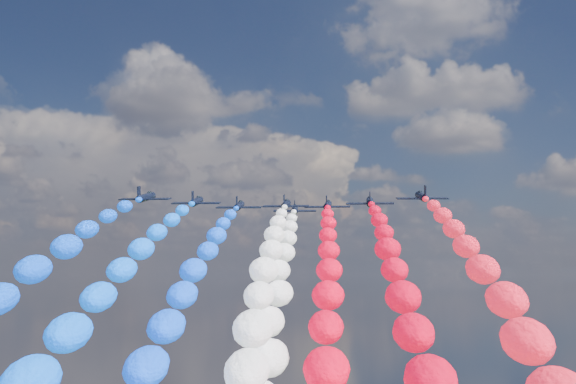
# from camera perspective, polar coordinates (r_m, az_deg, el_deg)

# --- Properties ---
(jet_0) EXTENTS (10.14, 13.51, 5.09)m
(jet_0) POSITION_cam_1_polar(r_m,az_deg,el_deg) (143.57, -10.80, -0.40)
(jet_0) COLOR black
(jet_1) EXTENTS (9.60, 13.12, 5.09)m
(jet_1) POSITION_cam_1_polar(r_m,az_deg,el_deg) (150.11, -7.00, -0.72)
(jet_1) COLOR black
(trail_1) EXTENTS (5.64, 128.71, 47.68)m
(trail_1) POSITION_cam_1_polar(r_m,az_deg,el_deg) (84.67, -15.12, -11.16)
(trail_1) COLOR #085BFF
(jet_2) EXTENTS (9.61, 13.13, 5.09)m
(jet_2) POSITION_cam_1_polar(r_m,az_deg,el_deg) (158.69, -3.75, -1.06)
(jet_2) COLOR black
(trail_2) EXTENTS (5.64, 128.71, 47.68)m
(trail_2) POSITION_cam_1_polar(r_m,az_deg,el_deg) (92.25, -8.73, -10.89)
(trail_2) COLOR #0C46F2
(jet_3) EXTENTS (9.91, 13.34, 5.09)m
(jet_3) POSITION_cam_1_polar(r_m,az_deg,el_deg) (155.63, -0.15, -0.97)
(jet_3) COLOR black
(trail_3) EXTENTS (5.64, 128.71, 47.68)m
(trail_3) POSITION_cam_1_polar(r_m,az_deg,el_deg) (88.58, -2.51, -11.14)
(trail_3) COLOR white
(jet_4) EXTENTS (9.95, 13.37, 5.09)m
(jet_4) POSITION_cam_1_polar(r_m,az_deg,el_deg) (167.16, 0.52, -1.34)
(jet_4) COLOR black
(trail_4) EXTENTS (5.64, 128.71, 47.68)m
(trail_4) POSITION_cam_1_polar(r_m,az_deg,el_deg) (100.05, -1.09, -10.60)
(trail_4) COLOR white
(jet_5) EXTENTS (10.17, 13.53, 5.09)m
(jet_5) POSITION_cam_1_polar(r_m,az_deg,el_deg) (157.28, 3.05, -1.01)
(jet_5) COLOR black
(trail_5) EXTENTS (5.64, 128.71, 47.68)m
(trail_5) POSITION_cam_1_polar(r_m,az_deg,el_deg) (90.06, 3.23, -11.06)
(trail_5) COLOR red
(jet_6) EXTENTS (10.18, 13.53, 5.09)m
(jet_6) POSITION_cam_1_polar(r_m,az_deg,el_deg) (150.69, 6.27, -0.75)
(jet_6) COLOR black
(trail_6) EXTENTS (5.64, 128.71, 47.68)m
(trail_6) POSITION_cam_1_polar(r_m,az_deg,el_deg) (83.68, 9.16, -11.35)
(trail_6) COLOR red
(jet_7) EXTENTS (9.66, 13.16, 5.09)m
(jet_7) POSITION_cam_1_polar(r_m,az_deg,el_deg) (142.01, 10.18, -0.35)
(jet_7) COLOR black
(trail_7) EXTENTS (5.64, 128.71, 47.68)m
(trail_7) POSITION_cam_1_polar(r_m,az_deg,el_deg) (75.81, 17.00, -11.69)
(trail_7) COLOR red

